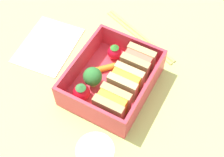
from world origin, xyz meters
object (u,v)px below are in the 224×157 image
Objects in this scene: broccoli_floret at (93,77)px; strawberry_far_left at (81,92)px; carrot_stick_far_left at (105,68)px; sandwich_center at (112,104)px; chopstick_pair at (140,35)px; folded_napkin at (48,45)px; sandwich_left at (138,62)px; sandwich_center_left at (126,82)px; strawberry_left at (115,52)px.

strawberry_far_left is at bearing -7.30° from broccoli_floret.
strawberry_far_left reaches higher than carrot_stick_far_left.
chopstick_pair is (-19.35, -3.72, -3.21)cm from sandwich_center.
folded_napkin is at bearing -92.02° from carrot_stick_far_left.
carrot_stick_far_left is 1.07× the size of strawberry_far_left.
sandwich_left is at bearing 149.60° from strawberry_far_left.
sandwich_left is 6.54cm from carrot_stick_far_left.
carrot_stick_far_left is 0.89× the size of broccoli_floret.
strawberry_far_left is at bearing -30.40° from sandwich_left.
folded_napkin is at bearing -97.39° from sandwich_center_left.
strawberry_far_left is at bearing -87.31° from sandwich_center.
chopstick_pair is at bearing -169.13° from sandwich_center.
sandwich_left is 5.51cm from strawberry_left.
chopstick_pair is at bearing -157.71° from sandwich_left.
chopstick_pair is at bearing -165.35° from sandwich_center_left.
strawberry_left is at bearing 177.36° from broccoli_floret.
sandwich_left is at bearing 22.29° from chopstick_pair.
chopstick_pair is (-14.21, -3.72, -3.21)cm from sandwich_center_left.
sandwich_center_left is 0.40× the size of folded_napkin.
strawberry_left is (-0.67, -5.41, -0.82)cm from sandwich_left.
strawberry_left is (-10.95, -5.41, -0.82)cm from sandwich_center.
sandwich_left reaches higher than broccoli_floret.
folded_napkin is (11.66, -15.95, -0.15)cm from chopstick_pair.
carrot_stick_far_left is 14.29cm from folded_napkin.
sandwich_center_left is 1.00× the size of sandwich_center.
carrot_stick_far_left is at bearing 87.98° from folded_napkin.
sandwich_center reaches higher than carrot_stick_far_left.
strawberry_left is 0.91× the size of strawberry_far_left.
strawberry_far_left is (5.44, -6.21, -0.64)cm from sandwich_center_left.
carrot_stick_far_left is (-2.05, -5.48, -1.76)cm from sandwich_center_left.
strawberry_left reaches higher than carrot_stick_far_left.
sandwich_left is at bearing 97.51° from folded_napkin.
broccoli_floret is at bearing -4.07° from carrot_stick_far_left.
sandwich_center_left is 1.49× the size of strawberry_far_left.
carrot_stick_far_left is (3.09, -5.48, -1.76)cm from sandwich_left.
sandwich_left reaches higher than folded_napkin.
chopstick_pair is (-8.40, 1.70, -2.39)cm from strawberry_left.
sandwich_center_left reaches higher than folded_napkin.
strawberry_far_left is 19.97cm from chopstick_pair.
strawberry_far_left reaches higher than strawberry_left.
strawberry_left is at bearing -153.71° from sandwich_center.
broccoli_floret is 3.53cm from strawberry_far_left.
sandwich_center_left is at bearing 0.00° from sandwich_left.
sandwich_center_left is 8.27cm from strawberry_far_left.
strawberry_far_left is at bearing 59.33° from folded_napkin.
strawberry_left is at bearing -11.42° from chopstick_pair.
sandwich_left and sandwich_center have the same top height.
strawberry_left is 3.88cm from carrot_stick_far_left.
sandwich_center is at bearing 37.31° from carrot_stick_far_left.
carrot_stick_far_left is 7.60cm from strawberry_far_left.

